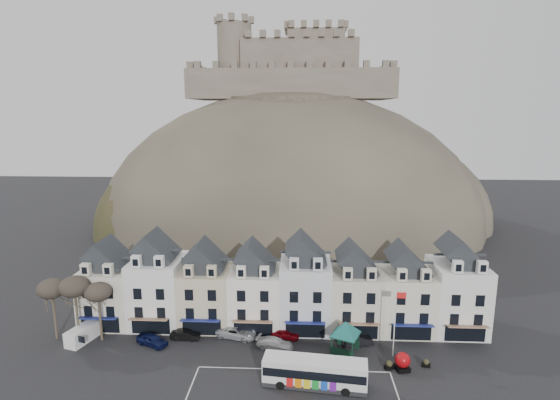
# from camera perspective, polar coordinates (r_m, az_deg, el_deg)

# --- Properties ---
(ground) EXTENTS (300.00, 300.00, 0.00)m
(ground) POSITION_cam_1_polar(r_m,az_deg,el_deg) (49.79, -0.87, -24.34)
(ground) COLOR black
(ground) RESTS_ON ground
(coach_bay_markings) EXTENTS (22.00, 7.50, 0.01)m
(coach_bay_markings) POSITION_cam_1_polar(r_m,az_deg,el_deg) (50.74, 1.68, -23.57)
(coach_bay_markings) COLOR silver
(coach_bay_markings) RESTS_ON ground
(townhouse_terrace) EXTENTS (54.40, 9.35, 11.80)m
(townhouse_terrace) POSITION_cam_1_polar(r_m,az_deg,el_deg) (61.13, 0.21, -11.44)
(townhouse_terrace) COLOR beige
(townhouse_terrace) RESTS_ON ground
(castle_hill) EXTENTS (100.00, 76.00, 68.00)m
(castle_hill) POSITION_cam_1_polar(r_m,az_deg,el_deg) (113.00, 1.97, -3.33)
(castle_hill) COLOR #3A362D
(castle_hill) RESTS_ON ground
(castle) EXTENTS (50.20, 22.20, 22.00)m
(castle) POSITION_cam_1_polar(r_m,az_deg,el_deg) (116.69, 1.78, 17.00)
(castle) COLOR brown
(castle) RESTS_ON ground
(tree_left_far) EXTENTS (3.61, 3.61, 8.24)m
(tree_left_far) POSITION_cam_1_polar(r_m,az_deg,el_deg) (63.81, -27.66, -10.26)
(tree_left_far) COLOR #3B3325
(tree_left_far) RESTS_ON ground
(tree_left_mid) EXTENTS (3.78, 3.78, 8.64)m
(tree_left_mid) POSITION_cam_1_polar(r_m,az_deg,el_deg) (62.26, -25.27, -10.24)
(tree_left_mid) COLOR #3B3325
(tree_left_mid) RESTS_ON ground
(tree_left_near) EXTENTS (3.43, 3.43, 7.84)m
(tree_left_near) POSITION_cam_1_polar(r_m,az_deg,el_deg) (61.19, -22.69, -11.09)
(tree_left_near) COLOR #3B3325
(tree_left_near) RESTS_ON ground
(bus) EXTENTS (11.35, 3.84, 3.14)m
(bus) POSITION_cam_1_polar(r_m,az_deg,el_deg) (50.52, 4.55, -21.40)
(bus) COLOR #262628
(bus) RESTS_ON ground
(bus_shelter) EXTENTS (5.85, 5.85, 4.04)m
(bus_shelter) POSITION_cam_1_polar(r_m,az_deg,el_deg) (56.09, 8.57, -16.25)
(bus_shelter) COLOR black
(bus_shelter) RESTS_ON ground
(red_buoy) EXTENTS (1.76, 1.76, 2.17)m
(red_buoy) POSITION_cam_1_polar(r_m,az_deg,el_deg) (54.97, 15.71, -19.63)
(red_buoy) COLOR black
(red_buoy) RESTS_ON ground
(flagpole) EXTENTS (1.24, 0.13, 8.54)m
(flagpole) POSITION_cam_1_polar(r_m,az_deg,el_deg) (55.60, 14.87, -14.78)
(flagpole) COLOR silver
(flagpole) RESTS_ON ground
(white_van) EXTENTS (3.02, 4.70, 1.98)m
(white_van) POSITION_cam_1_polar(r_m,az_deg,el_deg) (63.98, -24.43, -15.69)
(white_van) COLOR white
(white_van) RESTS_ON ground
(planter_west) EXTENTS (1.19, 0.87, 1.07)m
(planter_west) POSITION_cam_1_polar(r_m,az_deg,el_deg) (55.10, 14.07, -20.18)
(planter_west) COLOR black
(planter_west) RESTS_ON ground
(planter_east) EXTENTS (1.00, 0.66, 0.95)m
(planter_east) POSITION_cam_1_polar(r_m,az_deg,el_deg) (56.67, 18.54, -19.56)
(planter_east) COLOR black
(planter_east) RESTS_ON ground
(car_navy) EXTENTS (4.62, 3.34, 1.46)m
(car_navy) POSITION_cam_1_polar(r_m,az_deg,el_deg) (60.27, -16.35, -17.12)
(car_navy) COLOR #0B1139
(car_navy) RESTS_ON ground
(car_black) EXTENTS (3.84, 1.44, 1.25)m
(car_black) POSITION_cam_1_polar(r_m,az_deg,el_deg) (60.61, -12.29, -16.83)
(car_black) COLOR black
(car_black) RESTS_ON ground
(car_silver) EXTENTS (5.69, 3.61, 1.49)m
(car_silver) POSITION_cam_1_polar(r_m,az_deg,el_deg) (60.06, -5.70, -16.77)
(car_silver) COLOR #B8BBC0
(car_silver) RESTS_ON ground
(car_white) EXTENTS (4.99, 3.03, 1.35)m
(car_white) POSITION_cam_1_polar(r_m,az_deg,el_deg) (57.42, -0.67, -18.21)
(car_white) COLOR silver
(car_white) RESTS_ON ground
(car_maroon) EXTENTS (3.87, 1.99, 1.26)m
(car_maroon) POSITION_cam_1_polar(r_m,az_deg,el_deg) (59.57, 0.69, -17.08)
(car_maroon) COLOR #61050C
(car_maroon) RESTS_ON ground
(car_charcoal) EXTENTS (4.26, 2.41, 1.33)m
(car_charcoal) POSITION_cam_1_polar(r_m,az_deg,el_deg) (58.91, 10.06, -17.59)
(car_charcoal) COLOR black
(car_charcoal) RESTS_ON ground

